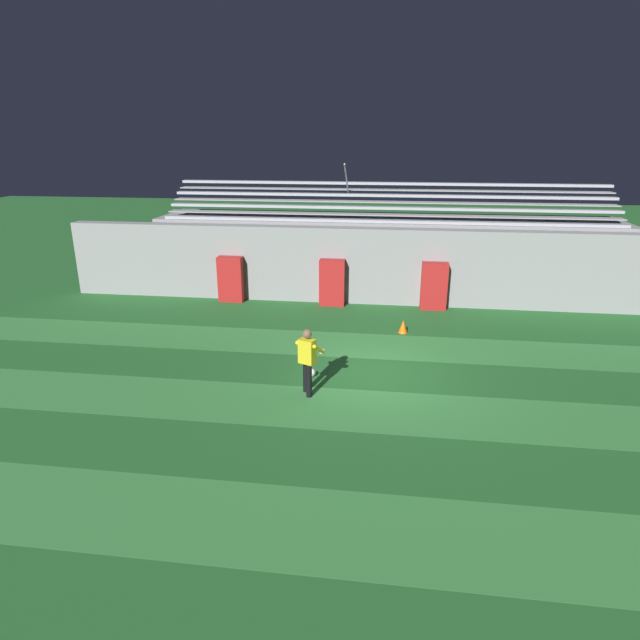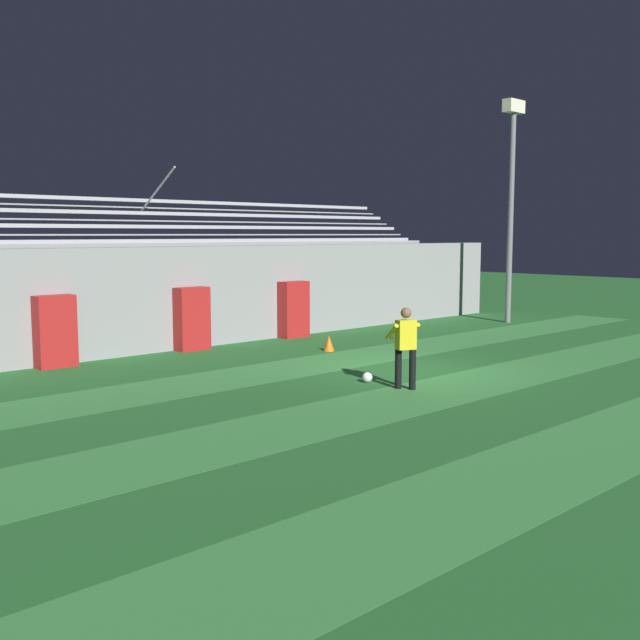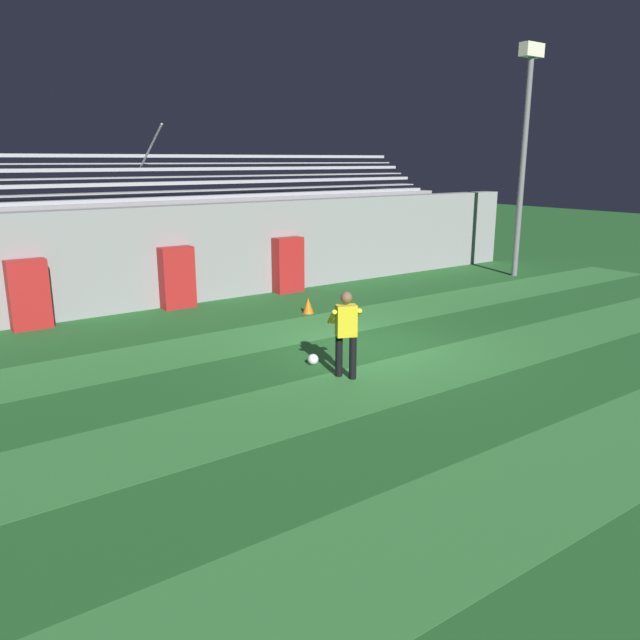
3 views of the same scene
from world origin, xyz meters
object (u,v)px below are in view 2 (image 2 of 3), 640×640
(padding_pillar_gate_left, at_px, (192,319))
(soccer_ball, at_px, (367,377))
(floodlight_pole, at_px, (512,183))
(padding_pillar_gate_right, at_px, (294,309))
(padding_pillar_far_left, at_px, (55,331))
(goalkeeper, at_px, (405,343))
(traffic_cone, at_px, (329,343))

(padding_pillar_gate_left, distance_m, soccer_ball, 6.37)
(padding_pillar_gate_left, relative_size, soccer_ball, 7.78)
(floodlight_pole, bearing_deg, padding_pillar_gate_right, 164.03)
(padding_pillar_far_left, height_order, floodlight_pole, floodlight_pole)
(padding_pillar_gate_left, relative_size, goalkeeper, 1.02)
(goalkeeper, relative_size, traffic_cone, 3.98)
(padding_pillar_far_left, bearing_deg, goalkeeper, -60.87)
(padding_pillar_gate_right, xyz_separation_m, floodlight_pole, (8.15, -2.33, 4.08))
(padding_pillar_far_left, bearing_deg, padding_pillar_gate_right, 0.00)
(padding_pillar_far_left, xyz_separation_m, soccer_ball, (4.00, -6.32, -0.75))
(traffic_cone, bearing_deg, padding_pillar_far_left, 157.44)
(padding_pillar_gate_left, relative_size, floodlight_pole, 0.22)
(padding_pillar_gate_left, bearing_deg, padding_pillar_gate_right, 0.00)
(padding_pillar_gate_right, bearing_deg, soccer_ball, -119.08)
(padding_pillar_gate_left, height_order, floodlight_pole, floodlight_pole)
(goalkeeper, bearing_deg, padding_pillar_far_left, 119.13)
(padding_pillar_gate_right, relative_size, soccer_ball, 7.78)
(floodlight_pole, bearing_deg, goalkeeper, -156.81)
(padding_pillar_gate_left, bearing_deg, floodlight_pole, -11.16)
(soccer_ball, bearing_deg, goalkeeper, -86.19)
(padding_pillar_gate_right, distance_m, soccer_ball, 7.27)
(floodlight_pole, bearing_deg, traffic_cone, -177.93)
(padding_pillar_far_left, relative_size, goalkeeper, 1.02)
(padding_pillar_gate_right, relative_size, traffic_cone, 4.07)
(floodlight_pole, distance_m, soccer_ball, 13.24)
(floodlight_pole, xyz_separation_m, soccer_ball, (-11.66, -3.99, -4.82))
(padding_pillar_gate_left, bearing_deg, padding_pillar_far_left, 180.00)
(padding_pillar_gate_left, relative_size, padding_pillar_far_left, 1.00)
(padding_pillar_gate_left, height_order, goalkeeper, padding_pillar_gate_left)
(padding_pillar_far_left, distance_m, soccer_ball, 7.52)
(soccer_ball, height_order, traffic_cone, traffic_cone)
(padding_pillar_far_left, distance_m, traffic_cone, 6.98)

